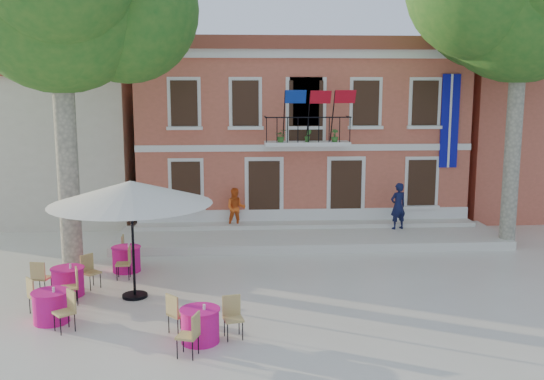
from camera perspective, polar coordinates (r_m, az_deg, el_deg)
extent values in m
plane|color=beige|center=(18.00, -1.06, -8.42)|extent=(90.00, 90.00, 0.00)
cube|color=#CC6149|center=(27.32, 2.19, 5.22)|extent=(13.00, 8.00, 7.00)
cube|color=brown|center=(27.30, 2.24, 13.09)|extent=(13.50, 8.50, 0.50)
cube|color=silver|center=(23.36, 3.24, 12.71)|extent=(13.30, 0.35, 0.35)
cube|color=silver|center=(22.92, 3.31, 4.39)|extent=(3.20, 0.90, 0.15)
cube|color=black|center=(22.45, 3.46, 6.84)|extent=(3.20, 0.04, 0.04)
cube|color=#0D1092|center=(24.54, 16.39, 6.23)|extent=(0.70, 0.05, 3.60)
cube|color=navy|center=(21.99, 1.23, 8.75)|extent=(0.76, 0.27, 0.47)
cube|color=#B70C1B|center=(22.08, 3.59, 8.74)|extent=(0.76, 0.29, 0.47)
cube|color=#B70C1B|center=(22.21, 5.92, 8.71)|extent=(0.76, 0.27, 0.47)
imported|color=#26591E|center=(22.49, 0.87, 5.11)|extent=(0.43, 0.37, 0.48)
imported|color=#26591E|center=(22.59, 3.41, 5.12)|extent=(0.26, 0.21, 0.48)
imported|color=#26591E|center=(22.74, 5.92, 5.11)|extent=(0.27, 0.27, 0.48)
cube|color=beige|center=(29.55, -20.87, 3.96)|extent=(9.00, 9.00, 6.00)
cube|color=brown|center=(29.45, -21.24, 10.16)|extent=(9.40, 9.40, 0.40)
cube|color=#CC6149|center=(31.84, 24.07, 4.11)|extent=(9.00, 9.00, 6.00)
cube|color=silver|center=(22.34, 3.58, -4.47)|extent=(14.00, 3.40, 0.30)
cylinder|color=#A59E84|center=(19.18, -18.72, 2.88)|extent=(0.63, 0.63, 6.98)
cylinder|color=#A59E84|center=(22.63, 21.74, 4.19)|extent=(0.55, 0.55, 7.41)
cylinder|color=black|center=(16.95, -12.77, -9.66)|extent=(0.67, 0.67, 0.08)
cylinder|color=black|center=(16.56, -12.95, -5.20)|extent=(0.07, 0.07, 2.81)
cone|color=white|center=(16.26, -13.14, -0.22)|extent=(4.27, 4.27, 0.62)
imported|color=#101436|center=(23.27, 11.78, -1.49)|extent=(0.74, 0.61, 1.76)
imported|color=orange|center=(22.97, -3.42, -1.72)|extent=(0.75, 0.59, 1.54)
cylinder|color=#DB1460|center=(17.47, -18.65, -8.20)|extent=(0.84, 0.84, 0.75)
cylinder|color=#DB1460|center=(17.36, -18.72, -6.98)|extent=(0.90, 0.90, 0.02)
cube|color=tan|center=(16.73, -18.52, -8.62)|extent=(0.53, 0.53, 0.95)
cube|color=tan|center=(17.84, -16.64, -7.39)|extent=(0.59, 0.59, 0.95)
cube|color=tan|center=(17.79, -20.85, -7.67)|extent=(0.50, 0.50, 0.95)
cylinder|color=#DB1460|center=(13.77, -6.78, -12.59)|extent=(0.84, 0.84, 0.75)
cylinder|color=#DB1460|center=(13.63, -6.81, -11.09)|extent=(0.90, 0.90, 0.02)
cube|color=tan|center=(14.28, -8.75, -11.38)|extent=(0.59, 0.59, 0.95)
cube|color=tan|center=(13.08, -7.95, -13.36)|extent=(0.53, 0.53, 0.95)
cube|color=tan|center=(13.86, -3.66, -11.94)|extent=(0.50, 0.50, 0.95)
cylinder|color=#DB1460|center=(15.68, -20.08, -10.32)|extent=(0.84, 0.84, 0.75)
cylinder|color=#DB1460|center=(15.55, -20.16, -8.98)|extent=(0.90, 0.90, 0.02)
cube|color=tan|center=(16.31, -21.12, -9.24)|extent=(0.59, 0.59, 0.95)
cube|color=tan|center=(14.99, -18.99, -10.77)|extent=(0.59, 0.59, 0.95)
cylinder|color=#DB1460|center=(19.19, -13.54, -6.37)|extent=(0.84, 0.84, 0.75)
cylinder|color=#DB1460|center=(19.09, -13.59, -5.26)|extent=(0.90, 0.90, 0.02)
cube|color=tan|center=(18.45, -13.83, -6.70)|extent=(0.44, 0.44, 0.95)
cube|color=tan|center=(19.88, -13.30, -5.51)|extent=(0.44, 0.44, 0.95)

